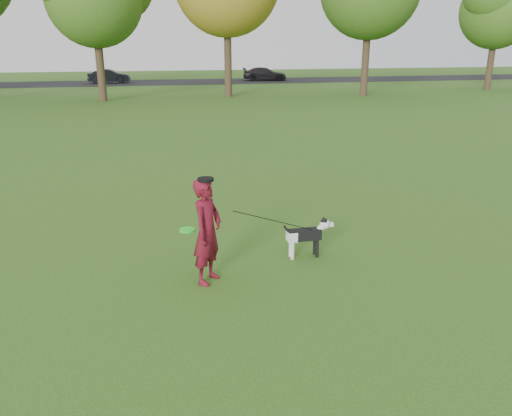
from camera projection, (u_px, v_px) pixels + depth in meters
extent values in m
plane|color=#285116|center=(258.00, 268.00, 7.99)|extent=(120.00, 120.00, 0.00)
cube|color=black|center=(160.00, 82.00, 45.04)|extent=(120.00, 7.00, 0.02)
imported|color=#570C18|center=(207.00, 231.00, 7.31)|extent=(0.65, 0.70, 1.60)
cube|color=black|center=(304.00, 235.00, 8.29)|extent=(0.56, 0.17, 0.18)
cube|color=white|center=(292.00, 236.00, 8.25)|extent=(0.16, 0.18, 0.17)
cylinder|color=white|center=(293.00, 251.00, 8.27)|extent=(0.06, 0.06, 0.31)
cylinder|color=white|center=(290.00, 248.00, 8.38)|extent=(0.06, 0.06, 0.31)
cylinder|color=black|center=(317.00, 248.00, 8.36)|extent=(0.06, 0.06, 0.31)
cylinder|color=black|center=(315.00, 246.00, 8.47)|extent=(0.06, 0.06, 0.31)
cylinder|color=white|center=(319.00, 231.00, 8.33)|extent=(0.19, 0.11, 0.20)
sphere|color=white|center=(325.00, 224.00, 8.32)|extent=(0.17, 0.17, 0.17)
sphere|color=black|center=(324.00, 222.00, 8.30)|extent=(0.13, 0.13, 0.13)
cube|color=white|center=(330.00, 224.00, 8.34)|extent=(0.11, 0.07, 0.06)
sphere|color=black|center=(333.00, 224.00, 8.35)|extent=(0.04, 0.04, 0.04)
cone|color=black|center=(325.00, 220.00, 8.25)|extent=(0.06, 0.06, 0.07)
cone|color=black|center=(323.00, 218.00, 8.33)|extent=(0.06, 0.06, 0.07)
cylinder|color=black|center=(289.00, 232.00, 8.22)|extent=(0.19, 0.04, 0.26)
cylinder|color=black|center=(316.00, 231.00, 8.32)|extent=(0.12, 0.12, 0.02)
imported|color=black|center=(109.00, 76.00, 43.94)|extent=(3.69, 1.60, 1.18)
imported|color=#252228|center=(265.00, 74.00, 46.85)|extent=(4.34, 2.34, 1.19)
cylinder|color=#1DE621|center=(187.00, 230.00, 7.21)|extent=(0.23, 0.23, 0.02)
cylinder|color=black|center=(206.00, 179.00, 7.07)|extent=(0.24, 0.24, 0.04)
cylinder|color=#38281C|center=(100.00, 66.00, 30.12)|extent=(0.48, 0.48, 4.20)
cylinder|color=#38281C|center=(228.00, 57.00, 32.57)|extent=(0.48, 0.48, 5.04)
cylinder|color=#38281C|center=(366.00, 59.00, 33.07)|extent=(0.48, 0.48, 4.83)
cylinder|color=#38281C|center=(490.00, 63.00, 37.32)|extent=(0.48, 0.48, 3.99)
sphere|color=#426B1E|center=(499.00, 3.00, 36.02)|extent=(5.32, 5.32, 5.32)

